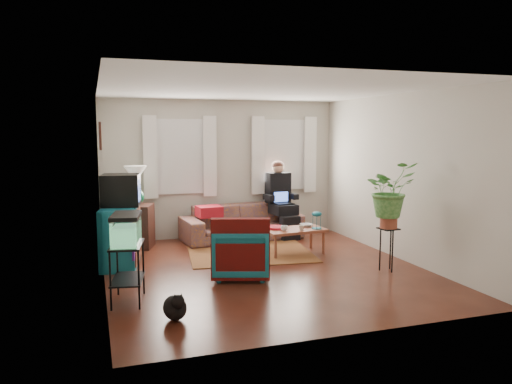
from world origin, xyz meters
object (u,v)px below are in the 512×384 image
object	(u,v)px
sofa	(242,217)
aquarium_stand	(128,273)
dresser	(120,236)
coffee_table	(294,241)
side_table	(137,226)
armchair	(241,249)
plant_stand	(388,249)

from	to	relation	value
sofa	aquarium_stand	world-z (taller)	sofa
aquarium_stand	sofa	bearing A→B (deg)	62.48
dresser	coffee_table	world-z (taller)	dresser
aquarium_stand	coffee_table	distance (m)	3.20
side_table	armchair	size ratio (longest dim) A/B	0.97
armchair	plant_stand	bearing A→B (deg)	-172.72
sofa	plant_stand	bearing A→B (deg)	-67.64
sofa	aquarium_stand	distance (m)	3.65
dresser	aquarium_stand	xyz separation A→B (m)	(-0.01, -1.72, -0.10)
armchair	aquarium_stand	bearing A→B (deg)	38.26
coffee_table	plant_stand	world-z (taller)	plant_stand
coffee_table	sofa	bearing A→B (deg)	106.73
dresser	armchair	distance (m)	1.93
armchair	sofa	bearing A→B (deg)	-89.09
side_table	aquarium_stand	xyz separation A→B (m)	(-0.35, -2.82, -0.03)
aquarium_stand	coffee_table	world-z (taller)	aquarium_stand
sofa	coffee_table	distance (m)	1.41
coffee_table	plant_stand	distance (m)	1.64
side_table	dresser	size ratio (longest dim) A/B	0.75
dresser	side_table	bearing A→B (deg)	83.02
sofa	dresser	world-z (taller)	dresser
sofa	coffee_table	size ratio (longest dim) A/B	2.21
dresser	coffee_table	bearing A→B (deg)	7.06
dresser	plant_stand	xyz separation A→B (m)	(3.67, -1.52, -0.13)
side_table	armchair	distance (m)	2.55
dresser	armchair	size ratio (longest dim) A/B	1.28
dresser	coffee_table	xyz separation A→B (m)	(2.77, -0.15, -0.24)
plant_stand	armchair	bearing A→B (deg)	169.47
side_table	dresser	xyz separation A→B (m)	(-0.34, -1.11, 0.07)
dresser	aquarium_stand	size ratio (longest dim) A/B	1.42
aquarium_stand	plant_stand	size ratio (longest dim) A/B	1.11
armchair	plant_stand	distance (m)	2.14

